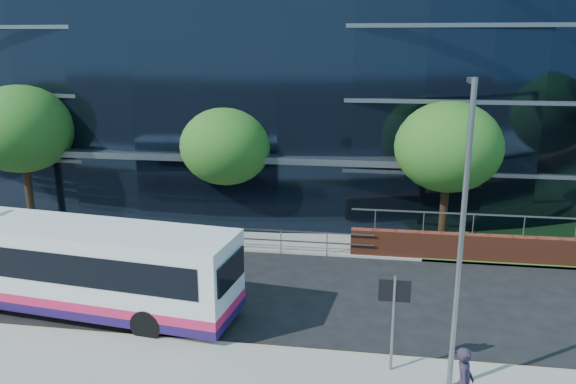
% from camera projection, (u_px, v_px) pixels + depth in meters
% --- Properties ---
extents(ground, '(200.00, 200.00, 0.00)m').
position_uv_depth(ground, '(245.00, 333.00, 17.75)').
color(ground, black).
rests_on(ground, ground).
extents(kerb, '(80.00, 0.25, 0.16)m').
position_uv_depth(kerb, '(237.00, 347.00, 16.78)').
color(kerb, gray).
rests_on(kerb, ground).
extents(yellow_line_outer, '(80.00, 0.08, 0.01)m').
position_uv_depth(yellow_line_outer, '(239.00, 346.00, 16.99)').
color(yellow_line_outer, gold).
rests_on(yellow_line_outer, ground).
extents(yellow_line_inner, '(80.00, 0.08, 0.01)m').
position_uv_depth(yellow_line_inner, '(240.00, 344.00, 17.13)').
color(yellow_line_inner, gold).
rests_on(yellow_line_inner, ground).
extents(far_forecourt, '(50.00, 8.00, 0.10)m').
position_uv_depth(far_forecourt, '(180.00, 219.00, 29.12)').
color(far_forecourt, gray).
rests_on(far_forecourt, ground).
extents(glass_office, '(44.00, 23.10, 16.00)m').
position_uv_depth(glass_office, '(254.00, 57.00, 36.17)').
color(glass_office, black).
rests_on(glass_office, ground).
extents(guard_railings, '(24.00, 0.05, 1.10)m').
position_uv_depth(guard_railings, '(107.00, 227.00, 25.39)').
color(guard_railings, slate).
rests_on(guard_railings, ground).
extents(street_sign, '(0.85, 0.09, 2.80)m').
position_uv_depth(street_sign, '(394.00, 303.00, 15.02)').
color(street_sign, slate).
rests_on(street_sign, pavement_near).
extents(tree_far_a, '(4.95, 4.95, 6.98)m').
position_uv_depth(tree_far_a, '(21.00, 129.00, 26.99)').
color(tree_far_a, black).
rests_on(tree_far_a, ground).
extents(tree_far_b, '(4.29, 4.29, 6.05)m').
position_uv_depth(tree_far_b, '(226.00, 146.00, 26.17)').
color(tree_far_b, black).
rests_on(tree_far_b, ground).
extents(tree_far_c, '(4.62, 4.62, 6.51)m').
position_uv_depth(tree_far_c, '(448.00, 147.00, 24.15)').
color(tree_far_c, black).
rests_on(tree_far_c, ground).
extents(streetlight_east, '(0.15, 0.77, 8.00)m').
position_uv_depth(streetlight_east, '(462.00, 232.00, 13.65)').
color(streetlight_east, slate).
rests_on(streetlight_east, pavement_near).
extents(city_bus, '(11.47, 3.92, 3.04)m').
position_uv_depth(city_bus, '(78.00, 267.00, 18.84)').
color(city_bus, silver).
rests_on(city_bus, ground).
extents(pedestrian, '(0.55, 0.74, 1.87)m').
position_uv_depth(pedestrian, '(464.00, 384.00, 13.29)').
color(pedestrian, '#281F2F').
rests_on(pedestrian, pavement_near).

